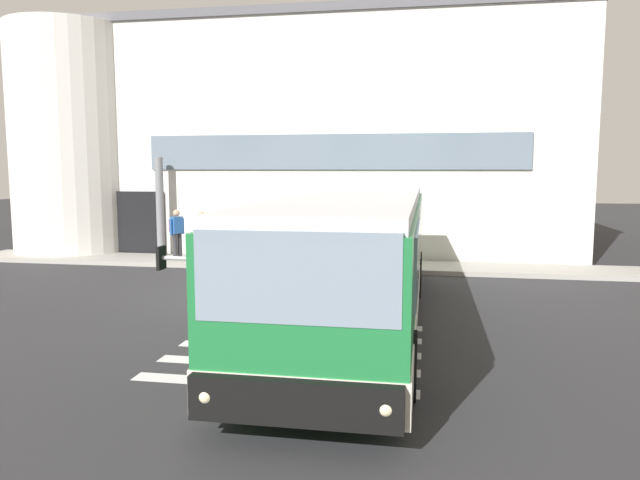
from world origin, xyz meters
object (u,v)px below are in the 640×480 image
Objects in this scene: bus_main_foreground at (356,260)px; passenger_near_column at (176,230)px; passenger_by_doorway at (202,234)px; entry_support_column at (160,207)px.

passenger_near_column is (-7.10, 7.16, -0.22)m from bus_main_foreground.
bus_main_foreground is 7.15× the size of passenger_by_doorway.
entry_support_column is at bearing 152.29° from passenger_by_doorway.
entry_support_column is at bearing 151.76° from passenger_near_column.
entry_support_column is 2.07× the size of passenger_near_column.
entry_support_column is 2.33m from passenger_by_doorway.
passenger_by_doorway is at bearing 132.20° from bus_main_foreground.
entry_support_column is 10.94m from bus_main_foreground.
bus_main_foreground is 8.86m from passenger_by_doorway.
bus_main_foreground is at bearing -43.87° from entry_support_column.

